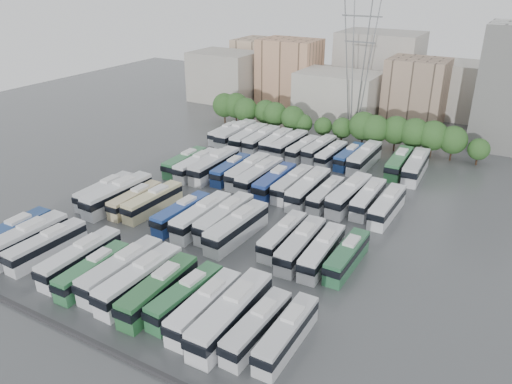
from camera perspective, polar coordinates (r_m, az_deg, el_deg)
The scene contains 56 objects.
ground at distance 80.44m, azimuth -2.68°, elevation -2.53°, with size 220.00×220.00×0.00m, color #424447.
parapet at distance 59.77m, azimuth -20.50°, elevation -14.69°, with size 56.00×0.50×0.50m, color #2D2D30.
tree_line at distance 114.25m, azimuth 8.55°, elevation 7.92°, with size 64.80×7.71×7.92m.
city_buildings at distance 142.85m, azimuth 10.61°, elevation 12.51°, with size 102.00×35.00×20.00m.
electricity_pylon at distance 117.56m, azimuth 11.68°, elevation 15.27°, with size 9.00×6.91×33.83m.
bus_r0_s0 at distance 78.45m, azimuth -26.21°, elevation -4.40°, with size 3.05×12.64×3.94m.
bus_r0_s1 at distance 75.77m, azimuth -25.05°, elevation -5.08°, with size 3.14×13.41×4.19m.
bus_r0_s2 at distance 73.80m, azimuth -22.80°, elevation -5.64°, with size 3.00×11.95×3.72m.
bus_r0_s4 at distance 69.14m, azimuth -19.44°, elevation -7.09°, with size 2.82×12.46×3.90m.
bus_r0_s5 at distance 66.27m, azimuth -18.13°, elevation -8.54°, with size 2.79×11.27×3.51m.
bus_r0_s6 at distance 64.98m, azimuth -15.10°, elevation -8.57°, with size 2.92×12.85×4.02m.
bus_r0_s7 at distance 62.65m, azimuth -13.13°, elevation -9.65°, with size 3.10×13.08×4.09m.
bus_r0_s8 at distance 60.47m, azimuth -11.04°, elevation -10.91°, with size 3.10×12.55×3.91m.
bus_r0_s9 at distance 59.27m, azimuth -8.04°, elevation -11.66°, with size 3.09×11.58×3.60m.
bus_r0_s10 at distance 57.30m, azimuth -5.85°, elevation -12.88°, with size 2.68×11.93×3.74m.
bus_r0_s11 at distance 55.60m, azimuth -2.85°, elevation -13.75°, with size 3.17×13.74×4.30m.
bus_r0_s12 at distance 54.55m, azimuth 0.13°, elevation -15.11°, with size 2.78×11.27×3.52m.
bus_r0_s13 at distance 53.79m, azimuth 3.55°, elevation -15.83°, with size 2.57×11.26×3.52m.
bus_r1_s0 at distance 87.81m, azimuth -16.87°, elevation 0.10°, with size 2.79×11.83×3.70m.
bus_r1_s1 at distance 85.23m, azimuth -15.53°, elevation -0.28°, with size 3.53×13.68×4.26m.
bus_r1_s2 at distance 83.70m, azimuth -13.64°, elevation -0.83°, with size 2.40×10.94×3.43m.
bus_r1_s3 at distance 82.10m, azimuth -11.69°, elevation -1.05°, with size 3.11×11.92×3.71m.
bus_r1_s5 at distance 77.58m, azimuth -8.52°, elevation -2.39°, with size 2.99×11.66×3.63m.
bus_r1_s6 at distance 75.94m, azimuth -6.21°, elevation -2.73°, with size 2.78×12.70×3.98m.
bus_r1_s7 at distance 75.08m, azimuth -3.59°, elevation -2.93°, with size 2.94×12.94×4.05m.
bus_r1_s8 at distance 72.32m, azimuth -2.18°, elevation -4.02°, with size 3.42×13.15×4.09m.
bus_r1_s10 at distance 70.78m, azimuth 3.08°, elevation -4.96°, with size 2.62×11.34×3.55m.
bus_r1_s11 at distance 68.45m, azimuth 5.15°, elevation -5.99°, with size 3.18×12.39×3.86m.
bus_r1_s12 at distance 67.34m, azimuth 7.56°, elevation -6.74°, with size 3.12×11.94×3.71m.
bus_r1_s13 at distance 67.04m, azimuth 10.36°, elevation -7.20°, with size 2.49×11.26×3.53m.
bus_r2_s1 at distance 97.70m, azimuth -8.13°, elevation 3.41°, with size 2.76×11.67×3.65m.
bus_r2_s2 at distance 95.85m, azimuth -6.77°, elevation 3.12°, with size 2.68×12.08×3.79m.
bus_r2_s3 at distance 94.72m, azimuth -4.77°, elevation 3.09°, with size 3.02×13.55×4.25m.
bus_r2_s4 at distance 93.45m, azimuth -2.90°, elevation 2.61°, with size 2.85×11.40×3.55m.
bus_r2_s5 at distance 92.08m, azimuth -0.90°, elevation 2.45°, with size 3.07×12.79×3.99m.
bus_r2_s6 at distance 89.76m, azimuth 0.44°, elevation 1.88°, with size 3.00×13.02×4.07m.
bus_r2_s7 at distance 87.59m, azimuth 2.15°, elevation 1.21°, with size 2.95×12.46×3.89m.
bus_r2_s8 at distance 87.01m, azimuth 4.22°, elevation 0.96°, with size 2.70×12.16×3.81m.
bus_r2_s9 at distance 84.97m, azimuth 6.00°, elevation 0.41°, with size 3.11×13.26×4.14m.
bus_r2_s10 at distance 83.90m, azimuth 8.00°, elevation -0.27°, with size 2.52×11.09×3.47m.
bus_r2_s11 at distance 83.77m, azimuth 10.59°, elevation -0.26°, with size 3.51×13.27×4.13m.
bus_r2_s12 at distance 83.46m, azimuth 12.70°, elevation -0.71°, with size 2.73×11.89×3.72m.
bus_r2_s13 at distance 81.49m, azimuth 14.78°, elevation -1.53°, with size 2.78×12.23×3.83m.
bus_r3_s0 at distance 114.72m, azimuth -3.53°, elevation 6.77°, with size 2.54×11.03×3.45m.
bus_r3_s1 at distance 112.34m, azimuth -2.30°, elevation 6.63°, with size 3.13×13.72×4.30m.
bus_r3_s2 at distance 110.41m, azimuth -0.84°, elevation 6.26°, with size 3.31×13.03×4.06m.
bus_r3_s3 at distance 108.99m, azimuth 0.64°, elevation 6.00°, with size 3.02×12.78×3.99m.
bus_r3_s4 at distance 108.02m, azimuth 2.32°, elevation 5.75°, with size 3.19×12.14×3.77m.
bus_r3_s5 at distance 106.58m, azimuth 3.83°, elevation 5.49°, with size 3.04×12.54×3.91m.
bus_r3_s6 at distance 104.59m, azimuth 5.40°, elevation 4.96°, with size 2.93×11.41×3.55m.
bus_r3_s7 at distance 104.74m, azimuth 7.24°, elevation 4.94°, with size 3.13×11.87×3.69m.
bus_r3_s8 at distance 102.00m, azimuth 8.59°, elevation 4.26°, with size 2.82×11.22×3.50m.
bus_r3_s9 at distance 101.74m, azimuth 10.62°, elevation 4.04°, with size 2.82×11.11×3.46m.
bus_r3_s10 at distance 100.74m, azimuth 12.30°, elevation 3.89°, with size 3.02×13.15×4.11m.
bus_r3_s12 at distance 99.82m, azimuth 16.04°, elevation 3.23°, with size 3.17×12.65×3.94m.
bus_r3_s13 at distance 98.68m, azimuth 17.80°, elevation 2.82°, with size 3.55×13.35×4.15m.
Camera 1 is at (39.02, -60.15, 36.47)m, focal length 35.00 mm.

